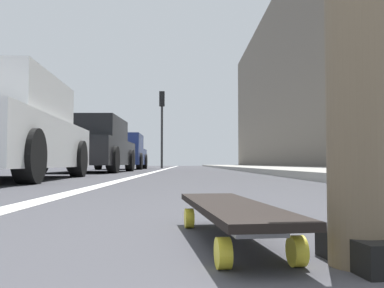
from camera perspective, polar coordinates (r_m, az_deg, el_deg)
ground_plane at (r=10.40m, az=0.10°, el=-3.99°), size 80.00×80.00×0.00m
lane_stripe_white at (r=20.42m, az=-3.35°, el=-3.35°), size 52.00×0.16×0.01m
sidewalk_curb at (r=18.69m, az=9.38°, el=-3.20°), size 52.00×3.20×0.12m
building_facade at (r=23.69m, az=13.82°, el=9.48°), size 40.00×1.20×10.41m
skateboard at (r=1.25m, az=5.26°, el=-9.02°), size 0.86×0.30×0.11m
parked_car_near at (r=6.64m, az=-24.65°, el=1.67°), size 4.34×2.04×1.48m
parked_car_mid at (r=12.00m, az=-13.67°, el=-0.28°), size 4.44×2.07×1.50m
parked_car_far at (r=18.18m, az=-9.36°, el=-1.13°), size 4.09×1.90×1.50m
traffic_light at (r=22.66m, az=-4.11°, el=3.96°), size 0.33×0.28×4.13m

